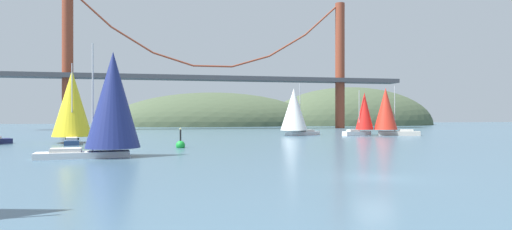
{
  "coord_description": "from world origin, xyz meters",
  "views": [
    {
      "loc": [
        -12.66,
        -24.35,
        3.91
      ],
      "look_at": [
        0.0,
        35.78,
        3.92
      ],
      "focal_mm": 29.74,
      "sensor_mm": 36.0,
      "label": 1
    }
  ],
  "objects": [
    {
      "name": "ground_plane",
      "position": [
        0.0,
        0.0,
        0.0
      ],
      "size": [
        360.0,
        360.0,
        0.0
      ],
      "primitive_type": "plane",
      "color": "#426075"
    },
    {
      "name": "headland_right",
      "position": [
        60.0,
        135.0,
        0.0
      ],
      "size": [
        68.84,
        44.0,
        30.27
      ],
      "primitive_type": "ellipsoid",
      "color": "#425138",
      "rests_on": "ground_plane"
    },
    {
      "name": "headland_center",
      "position": [
        5.0,
        135.0,
        0.0
      ],
      "size": [
        78.92,
        44.0,
        24.79
      ],
      "primitive_type": "ellipsoid",
      "color": "#425138",
      "rests_on": "ground_plane"
    },
    {
      "name": "suspension_bridge",
      "position": [
        0.0,
        95.0,
        16.33
      ],
      "size": [
        112.58,
        6.0,
        37.76
      ],
      "color": "brown",
      "rests_on": "ground_plane"
    },
    {
      "name": "sailboat_red_spinnaker",
      "position": [
        24.81,
        51.88,
        4.35
      ],
      "size": [
        7.01,
        4.18,
        8.7
      ],
      "color": "white",
      "rests_on": "ground_plane"
    },
    {
      "name": "sailboat_scarlet_sail",
      "position": [
        28.93,
        50.46,
        4.77
      ],
      "size": [
        8.99,
        6.65,
        9.62
      ],
      "color": "#B7B2A8",
      "rests_on": "ground_plane"
    },
    {
      "name": "sailboat_white_mainsail",
      "position": [
        11.31,
        53.72,
        4.8
      ],
      "size": [
        9.17,
        6.8,
        10.06
      ],
      "color": "white",
      "rests_on": "ground_plane"
    },
    {
      "name": "sailboat_yellow_sail",
      "position": [
        -25.76,
        39.39,
        5.41
      ],
      "size": [
        6.26,
        9.35,
        11.04
      ],
      "color": "navy",
      "rests_on": "ground_plane"
    },
    {
      "name": "sailboat_navy_sail",
      "position": [
        -17.74,
        17.09,
        5.11
      ],
      "size": [
        9.5,
        5.57,
        10.52
      ],
      "color": "white",
      "rests_on": "ground_plane"
    },
    {
      "name": "channel_buoy",
      "position": [
        -11.08,
        26.88,
        0.37
      ],
      "size": [
        1.1,
        1.1,
        2.64
      ],
      "color": "green",
      "rests_on": "ground_plane"
    }
  ]
}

